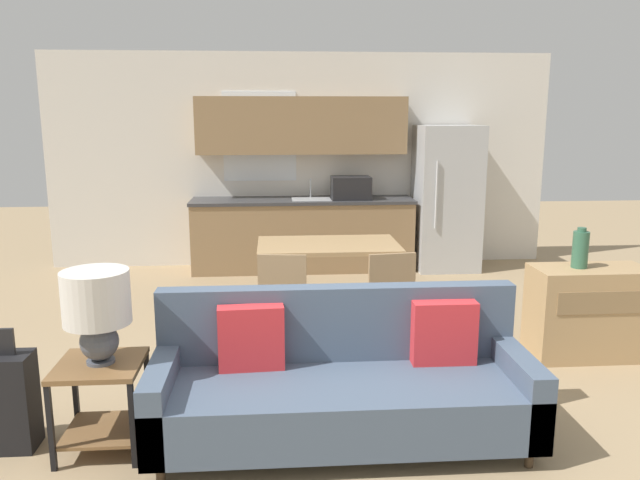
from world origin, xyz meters
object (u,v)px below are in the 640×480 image
object	(u,v)px
dining_table	(328,251)
side_table	(101,391)
refrigerator	(446,198)
dining_chair_near_right	(387,290)
vase	(580,249)
dining_chair_near_left	(284,291)
credenza	(588,312)
couch	(341,385)
table_lamp	(97,306)

from	to	relation	value
dining_table	side_table	bearing A→B (deg)	-123.58
refrigerator	dining_chair_near_right	distance (m)	2.91
side_table	dining_chair_near_right	distance (m)	2.52
vase	dining_chair_near_right	world-z (taller)	vase
refrigerator	dining_chair_near_right	world-z (taller)	refrigerator
dining_chair_near_left	side_table	bearing A→B (deg)	62.58
refrigerator	side_table	size ratio (longest dim) A/B	3.34
dining_table	credenza	distance (m)	2.34
refrigerator	couch	xyz separation A→B (m)	(-1.78, -4.14, -0.56)
dining_chair_near_right	dining_chair_near_left	size ratio (longest dim) A/B	1.00
dining_table	vase	bearing A→B (deg)	-30.42
refrigerator	credenza	distance (m)	3.06
dining_table	table_lamp	distance (m)	2.78
side_table	dining_chair_near_left	bearing A→B (deg)	55.42
couch	dining_chair_near_left	size ratio (longest dim) A/B	2.71
vase	dining_chair_near_left	bearing A→B (deg)	170.21
credenza	table_lamp	bearing A→B (deg)	-161.71
refrigerator	couch	bearing A→B (deg)	-113.23
couch	table_lamp	bearing A→B (deg)	-178.85
couch	side_table	xyz separation A→B (m)	(-1.42, -0.03, 0.02)
table_lamp	credenza	size ratio (longest dim) A/B	0.60
dining_table	vase	world-z (taller)	vase
refrigerator	couch	world-z (taller)	refrigerator
side_table	credenza	world-z (taller)	credenza
couch	table_lamp	distance (m)	1.51
couch	credenza	distance (m)	2.42
dining_table	couch	distance (m)	2.31
side_table	vase	world-z (taller)	vase
table_lamp	dining_chair_near_right	size ratio (longest dim) A/B	0.66
dining_chair_near_right	couch	bearing A→B (deg)	62.78
side_table	dining_chair_near_left	world-z (taller)	dining_chair_near_left
dining_table	couch	world-z (taller)	couch
side_table	dining_chair_near_right	size ratio (longest dim) A/B	0.65
couch	dining_chair_near_left	distance (m)	1.60
couch	dining_chair_near_left	bearing A→B (deg)	101.53
credenza	dining_chair_near_left	xyz separation A→B (m)	(-2.45, 0.42, 0.11)
refrigerator	dining_table	distance (m)	2.50
side_table	couch	bearing A→B (deg)	1.26
table_lamp	credenza	bearing A→B (deg)	18.29
credenza	dining_chair_near_right	size ratio (longest dim) A/B	1.11
couch	dining_chair_near_right	xyz separation A→B (m)	(0.55, 1.54, 0.14)
vase	dining_chair_near_right	xyz separation A→B (m)	(-1.48, 0.38, -0.41)
table_lamp	side_table	bearing A→B (deg)	-163.00
dining_table	refrigerator	bearing A→B (deg)	48.22
refrigerator	side_table	bearing A→B (deg)	-127.46
vase	dining_chair_near_left	world-z (taller)	vase
table_lamp	vase	size ratio (longest dim) A/B	1.69
dining_table	couch	bearing A→B (deg)	-92.95
refrigerator	side_table	world-z (taller)	refrigerator
vase	refrigerator	bearing A→B (deg)	94.92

